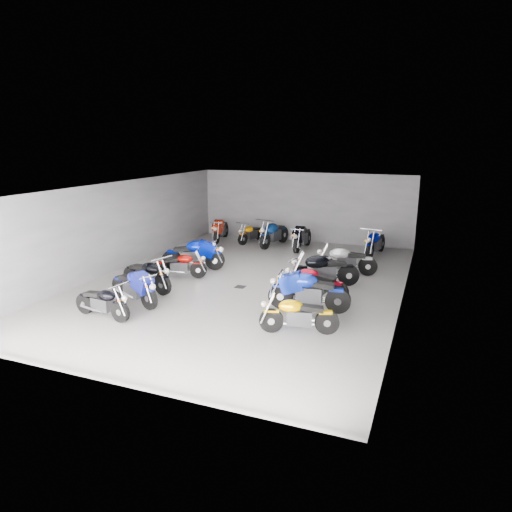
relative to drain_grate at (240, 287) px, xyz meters
The scene contains 21 objects.
ground 0.50m from the drain_grate, 90.00° to the left, with size 14.00×14.00×0.00m, color gray.
wall_back 7.67m from the drain_grate, 90.00° to the left, with size 10.00×0.10×3.20m, color gray.
wall_left 5.27m from the drain_grate, behind, with size 0.10×14.00×3.20m, color gray.
wall_right 5.27m from the drain_grate, ahead, with size 0.10×14.00×3.20m, color gray.
ceiling 3.25m from the drain_grate, 90.00° to the left, with size 10.00×14.00×0.04m, color black.
drain_grate is the anchor object (origin of this frame).
motorcycle_left_a 4.48m from the drain_grate, 122.21° to the right, with size 1.88×0.43×0.83m.
motorcycle_left_b 3.44m from the drain_grate, 131.72° to the right, with size 2.05×0.88×0.94m.
motorcycle_left_c 3.00m from the drain_grate, 151.75° to the right, with size 2.11×0.72×0.95m.
motorcycle_left_d 2.39m from the drain_grate, behind, with size 1.83×0.76×0.84m.
motorcycle_left_e 2.78m from the drain_grate, 151.83° to the left, with size 2.26×0.86×1.02m.
motorcycle_right_b 3.97m from the drain_grate, 45.41° to the right, with size 1.93×0.70×0.87m.
motorcycle_right_c 2.91m from the drain_grate, 25.21° to the right, with size 2.32×0.54×1.02m.
motorcycle_right_d 2.57m from the drain_grate, ahead, with size 2.06×0.48×0.90m.
motorcycle_right_e 2.77m from the drain_grate, 24.04° to the left, with size 2.15×1.10×1.01m.
motorcycle_right_f 3.97m from the drain_grate, 42.45° to the left, with size 2.12×0.69×0.95m.
motorcycle_back_a 7.18m from the drain_grate, 120.81° to the left, with size 0.58×2.17×0.96m.
motorcycle_back_b 6.57m from the drain_grate, 108.91° to the left, with size 0.65×1.80×0.81m.
motorcycle_back_c 6.07m from the drain_grate, 98.91° to the left, with size 0.64×2.35×1.04m.
motorcycle_back_d 5.83m from the drain_grate, 85.79° to the left, with size 0.44×2.27×1.00m.
motorcycle_back_f 6.86m from the drain_grate, 58.86° to the left, with size 0.57×2.25×0.99m.
Camera 1 is at (5.65, -13.47, 4.67)m, focal length 32.00 mm.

